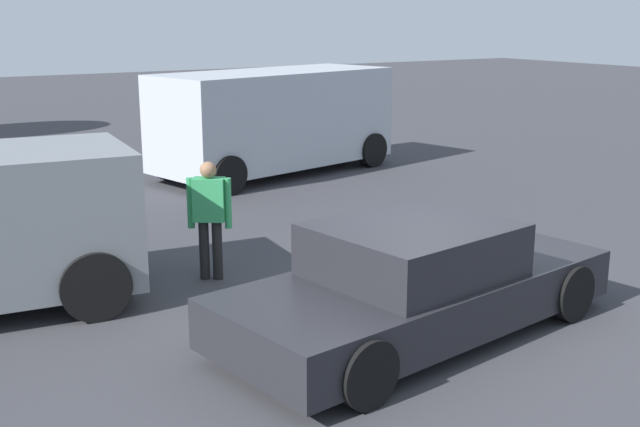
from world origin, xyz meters
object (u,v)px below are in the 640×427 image
(dog, at_px, (393,228))
(van_white, at_px, (275,118))
(sedan_foreground, at_px, (416,283))
(pedestrian, at_px, (209,211))

(dog, relative_size, van_white, 0.11)
(van_white, bearing_deg, sedan_foreground, -122.19)
(sedan_foreground, height_order, van_white, van_white)
(sedan_foreground, xyz_separation_m, dog, (1.81, 2.85, -0.30))
(dog, bearing_deg, pedestrian, -172.35)
(pedestrian, bearing_deg, dog, -55.92)
(sedan_foreground, distance_m, pedestrian, 3.06)
(sedan_foreground, height_order, dog, sedan_foreground)
(van_white, bearing_deg, pedestrian, -138.33)
(dog, distance_m, van_white, 5.99)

